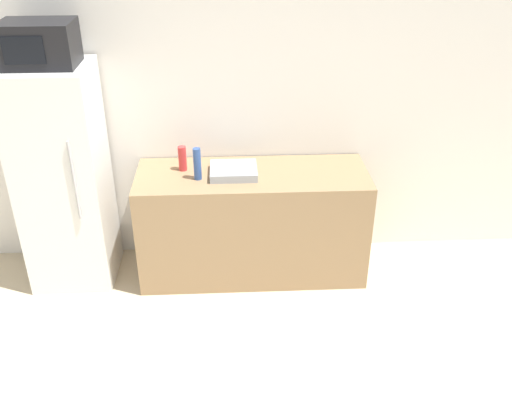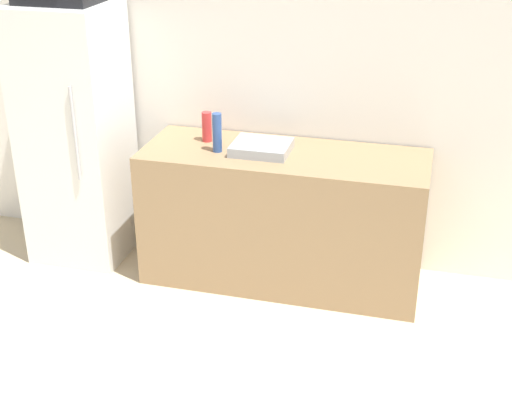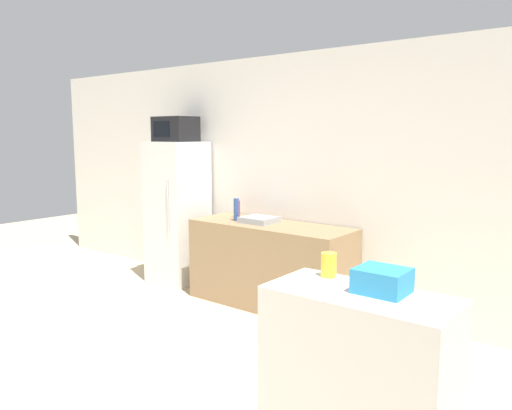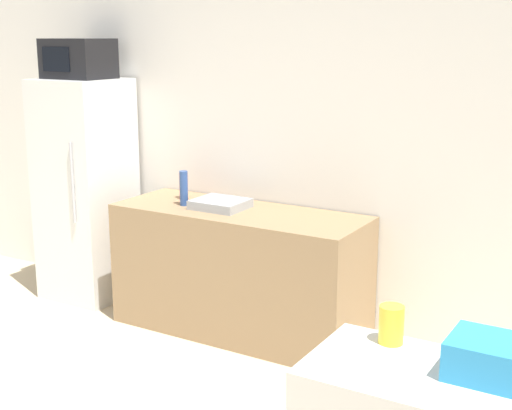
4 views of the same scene
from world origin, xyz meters
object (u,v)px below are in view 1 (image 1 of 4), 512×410
microwave (39,44)px  bottle_short (182,158)px  refrigerator (64,179)px  bottle_tall (197,164)px

microwave → bottle_short: 1.24m
refrigerator → bottle_tall: bearing=-4.8°
bottle_tall → bottle_short: bearing=126.8°
bottle_tall → bottle_short: bottle_tall is taller
refrigerator → bottle_short: (0.88, 0.07, 0.11)m
microwave → refrigerator: bearing=70.6°
bottle_tall → bottle_short: (-0.12, 0.16, -0.03)m
microwave → bottle_short: bearing=4.9°
bottle_tall → microwave: bearing=175.3°
refrigerator → bottle_tall: 1.01m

